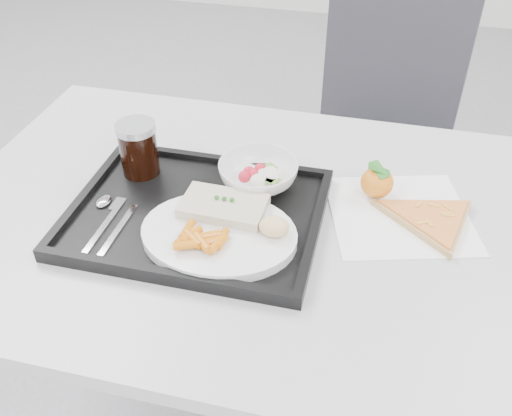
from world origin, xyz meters
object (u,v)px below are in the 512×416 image
at_px(cola_glass, 138,148).
at_px(tangerine, 377,182).
at_px(table, 263,241).
at_px(salad_bowl, 258,174).
at_px(pizza_slice, 431,219).
at_px(dinner_plate, 219,234).
at_px(chair, 383,130).
at_px(tray, 197,215).

height_order(cola_glass, tangerine, cola_glass).
relative_size(table, cola_glass, 11.11).
bearing_deg(salad_bowl, pizza_slice, -4.21).
xyz_separation_m(table, dinner_plate, (-0.05, -0.10, 0.09)).
height_order(chair, dinner_plate, chair).
bearing_deg(cola_glass, table, -12.25).
xyz_separation_m(tray, cola_glass, (-0.15, 0.10, 0.06)).
bearing_deg(chair, table, -105.27).
bearing_deg(tray, pizza_slice, 11.85).
xyz_separation_m(chair, salad_bowl, (-0.23, -0.66, 0.25)).
distance_m(chair, dinner_plate, 0.90).
xyz_separation_m(table, tray, (-0.11, -0.04, 0.08)).
height_order(cola_glass, pizza_slice, cola_glass).
xyz_separation_m(table, cola_glass, (-0.26, 0.06, 0.14)).
bearing_deg(dinner_plate, pizza_slice, 22.53).
height_order(tangerine, pizza_slice, tangerine).
relative_size(dinner_plate, salad_bowl, 1.78).
relative_size(chair, tray, 2.07).
bearing_deg(tangerine, dinner_plate, -141.18).
relative_size(cola_glass, tangerine, 1.43).
relative_size(salad_bowl, cola_glass, 1.41).
distance_m(tray, dinner_plate, 0.09).
relative_size(cola_glass, pizza_slice, 0.40).
distance_m(tray, tangerine, 0.34).
height_order(tray, tangerine, tangerine).
distance_m(table, dinner_plate, 0.15).
bearing_deg(salad_bowl, tray, -128.55).
distance_m(tray, cola_glass, 0.19).
distance_m(tray, salad_bowl, 0.15).
relative_size(chair, salad_bowl, 6.11).
distance_m(table, salad_bowl, 0.13).
relative_size(dinner_plate, tangerine, 3.57).
relative_size(chair, cola_glass, 8.61).
distance_m(cola_glass, pizza_slice, 0.57).
distance_m(table, tangerine, 0.24).
relative_size(dinner_plate, cola_glass, 2.50).
height_order(tray, pizza_slice, tray).
bearing_deg(chair, pizza_slice, -81.69).
height_order(table, tangerine, tangerine).
relative_size(tray, salad_bowl, 2.96).
height_order(table, cola_glass, cola_glass).
bearing_deg(dinner_plate, chair, 73.01).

